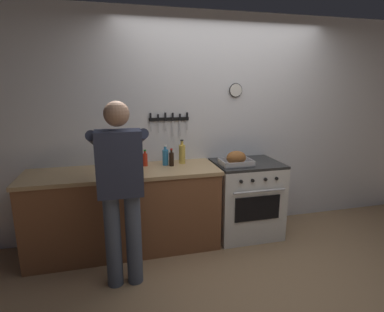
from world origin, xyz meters
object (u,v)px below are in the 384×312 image
Objects in this scene: stove at (246,198)px; bottle_cooking_oil at (182,153)px; bottle_hot_sauce at (145,159)px; bottle_dish_soap at (165,157)px; roasting_pan at (236,159)px; bottle_soy_sauce at (171,159)px; cutting_board at (117,170)px; person_cook at (120,184)px.

bottle_cooking_oil reaches higher than stove.
bottle_dish_soap is at bearing -4.65° from bottle_hot_sauce.
roasting_pan is 1.92× the size of bottle_hot_sauce.
bottle_cooking_oil reaches higher than bottle_soy_sauce.
cutting_board reaches higher than stove.
bottle_soy_sauce reaches higher than roasting_pan.
roasting_pan is 1.02m from bottle_hot_sauce.
bottle_dish_soap is 1.24× the size of bottle_hot_sauce.
bottle_soy_sauce is (0.06, -0.05, -0.01)m from bottle_dish_soap.
bottle_dish_soap is at bearing 13.06° from cutting_board.
roasting_pan is at bearing -13.20° from bottle_hot_sauce.
person_cook is at bearing -111.39° from bottle_hot_sauce.
cutting_board is 1.31× the size of bottle_cooking_oil.
person_cook is at bearing -125.59° from bottle_dish_soap.
bottle_cooking_oil is (-0.57, 0.25, 0.04)m from roasting_pan.
bottle_soy_sauce is 0.29m from bottle_hot_sauce.
bottle_hot_sauce is (-0.28, 0.07, -0.01)m from bottle_soy_sauce.
bottle_dish_soap reaches higher than bottle_hot_sauce.
cutting_board is at bearing -179.51° from stove.
person_cook is 0.88m from bottle_dish_soap.
bottle_soy_sauce is at bearing -14.27° from bottle_hot_sauce.
stove is 4.91× the size of bottle_hot_sauce.
bottle_soy_sauce is (0.60, 0.07, 0.07)m from cutting_board.
bottle_cooking_oil is (0.71, 0.75, 0.06)m from person_cook.
bottle_dish_soap is at bearing 164.38° from roasting_pan.
bottle_dish_soap reaches higher than roasting_pan.
bottle_cooking_oil is at bearing 156.46° from roasting_pan.
person_cook reaches higher than stove.
person_cook reaches higher than bottle_hot_sauce.
bottle_hot_sauce reaches higher than cutting_board.
roasting_pan is at bearing -15.62° from bottle_dish_soap.
roasting_pan is (1.28, 0.50, 0.02)m from person_cook.
roasting_pan reaches higher than cutting_board.
person_cook is 9.05× the size of bottle_hot_sauce.
stove is 0.56m from roasting_pan.
bottle_cooking_oil is (-0.75, 0.14, 0.56)m from stove.
person_cook is at bearing -158.48° from roasting_pan.
bottle_hot_sauce is at bearing 165.73° from bottle_soy_sauce.
bottle_hot_sauce is at bearing 166.80° from roasting_pan.
cutting_board is (-1.48, -0.01, 0.46)m from stove.
bottle_dish_soap reaches higher than bottle_soy_sauce.
person_cook is (-1.46, -0.61, 0.50)m from stove.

